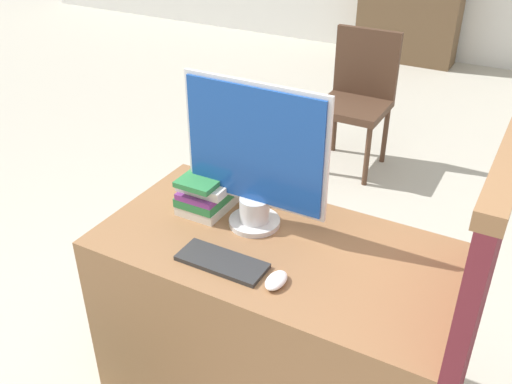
# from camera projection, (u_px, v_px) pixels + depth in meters

# --- Properties ---
(desk) EXTENTS (1.26, 0.67, 0.75)m
(desk) POSITION_uv_depth(u_px,v_px,m) (275.00, 325.00, 2.16)
(desk) COLOR #8C603D
(desk) RESTS_ON ground_plane
(carrel_divider) EXTENTS (0.07, 0.64, 1.27)m
(carrel_divider) POSITION_uv_depth(u_px,v_px,m) (465.00, 336.00, 1.74)
(carrel_divider) COLOR maroon
(carrel_divider) RESTS_ON ground_plane
(monitor) EXTENTS (0.54, 0.19, 0.54)m
(monitor) POSITION_uv_depth(u_px,v_px,m) (255.00, 158.00, 1.94)
(monitor) COLOR silver
(monitor) RESTS_ON desk
(keyboard) EXTENTS (0.30, 0.12, 0.02)m
(keyboard) POSITION_uv_depth(u_px,v_px,m) (222.00, 262.00, 1.87)
(keyboard) COLOR #2D2D2D
(keyboard) RESTS_ON desk
(mouse) EXTENTS (0.06, 0.10, 0.03)m
(mouse) POSITION_uv_depth(u_px,v_px,m) (276.00, 280.00, 1.78)
(mouse) COLOR white
(mouse) RESTS_ON desk
(book_stack) EXTENTS (0.18, 0.27, 0.15)m
(book_stack) POSITION_uv_depth(u_px,v_px,m) (211.00, 189.00, 2.15)
(book_stack) COLOR silver
(book_stack) RESTS_ON desk
(far_chair) EXTENTS (0.44, 0.44, 0.93)m
(far_chair) POSITION_uv_depth(u_px,v_px,m) (358.00, 93.00, 3.84)
(far_chair) COLOR #4C3323
(far_chair) RESTS_ON ground_plane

